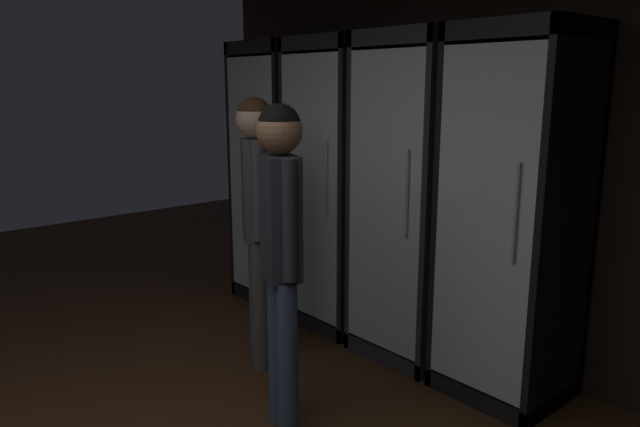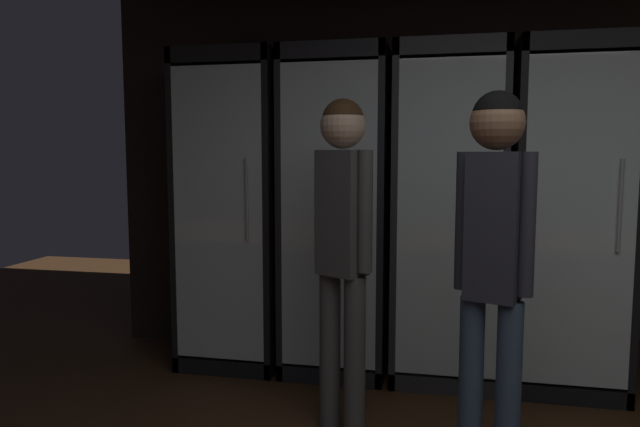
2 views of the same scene
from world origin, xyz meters
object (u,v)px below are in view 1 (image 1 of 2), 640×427
Objects in this scene: cooler_center at (420,203)px; shopper_near at (256,202)px; cooler_right at (518,219)px; shopper_far at (281,233)px; cooler_far_left at (286,176)px; cooler_left at (345,187)px.

cooler_center is 1.23× the size of shopper_near.
cooler_right reaches higher than shopper_far.
cooler_far_left is 1.24× the size of shopper_far.
shopper_far is at bearing -55.15° from cooler_left.
cooler_right is at bearing -0.03° from cooler_far_left.
cooler_center is 1.04m from shopper_near.
cooler_center is 1.26m from shopper_far.
cooler_left is 1.24× the size of shopper_far.
shopper_near is (-0.51, -0.91, 0.05)m from cooler_center.
shopper_near is (0.18, -0.91, 0.04)m from cooler_left.
cooler_right is 1.23× the size of shopper_near.
cooler_center is at bearing -0.00° from cooler_far_left.
shopper_far is (0.68, -0.34, -0.00)m from shopper_near.
cooler_left and cooler_right have the same top height.
cooler_far_left and cooler_left have the same top height.
cooler_center is 1.00× the size of cooler_right.
cooler_left is at bearing 124.85° from shopper_far.
cooler_far_left is 1.23× the size of shopper_near.
shopper_far is at bearing -82.12° from cooler_center.
cooler_left is at bearing -0.17° from cooler_far_left.
cooler_left is 0.93m from shopper_near.
cooler_right is (2.08, -0.00, 0.00)m from cooler_far_left.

